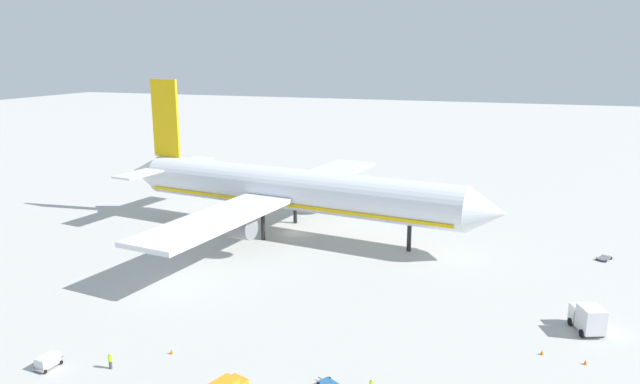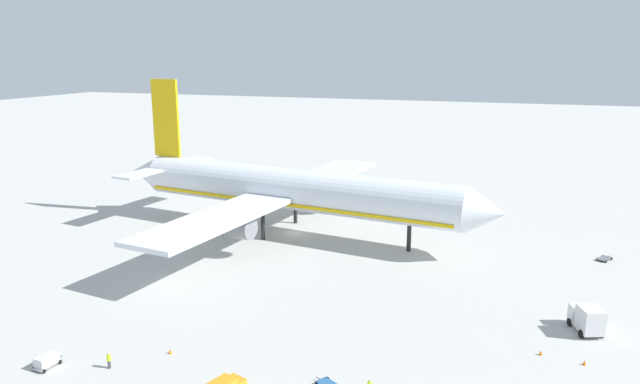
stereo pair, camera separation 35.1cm
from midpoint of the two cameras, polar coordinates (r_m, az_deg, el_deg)
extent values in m
plane|color=#B2B2AD|center=(103.07, -2.58, -4.03)|extent=(600.00, 600.00, 0.00)
cylinder|color=silver|center=(100.98, -2.63, 0.26)|extent=(60.22, 14.92, 7.16)
cone|color=silver|center=(89.93, 15.88, -1.89)|extent=(6.59, 7.70, 7.01)
cone|color=silver|center=(120.70, -16.61, 1.89)|extent=(7.98, 7.68, 6.80)
cube|color=#E5B20C|center=(115.34, -14.94, 6.97)|extent=(6.01, 1.28, 14.64)
cube|color=silver|center=(121.87, -12.83, 2.90)|extent=(5.78, 11.33, 0.36)
cube|color=silver|center=(112.38, -17.03, 1.78)|extent=(5.78, 11.33, 0.36)
cube|color=silver|center=(118.71, 0.56, 1.73)|extent=(12.88, 31.14, 0.70)
cylinder|color=slate|center=(114.78, 0.00, 0.23)|extent=(5.80, 4.29, 3.62)
cube|color=silver|center=(87.75, -10.35, -2.70)|extent=(12.88, 31.14, 0.70)
cylinder|color=slate|center=(91.28, -8.08, -3.38)|extent=(5.37, 4.21, 3.59)
cylinder|color=black|center=(94.33, 8.58, -4.46)|extent=(0.70, 0.70, 4.35)
cylinder|color=black|center=(108.53, -2.52, -1.94)|extent=(0.70, 0.70, 4.35)
cylinder|color=black|center=(99.35, -5.68, -3.45)|extent=(0.70, 0.70, 4.35)
cube|color=#E5B20C|center=(101.44, -2.62, -0.82)|extent=(57.81, 14.25, 0.50)
cube|color=white|center=(75.46, 23.95, -10.72)|extent=(2.64, 2.10, 2.09)
cube|color=silver|center=(73.34, 24.80, -11.21)|extent=(3.17, 3.45, 2.79)
cube|color=black|center=(75.65, 23.83, -10.22)|extent=(1.84, 0.78, 0.92)
cylinder|color=black|center=(75.28, 23.11, -11.57)|extent=(0.60, 0.95, 0.90)
cylinder|color=black|center=(76.26, 24.71, -11.40)|extent=(0.60, 0.95, 0.90)
cylinder|color=black|center=(72.94, 24.06, -12.48)|extent=(0.60, 0.95, 0.90)
cylinder|color=black|center=(73.95, 25.71, -12.30)|extent=(0.60, 0.95, 0.90)
cube|color=gray|center=(67.24, -25.13, -15.03)|extent=(1.61, 2.70, 0.15)
cylinder|color=#333338|center=(68.13, -24.10, -14.53)|extent=(0.13, 0.60, 0.08)
cube|color=silver|center=(66.99, -25.18, -14.61)|extent=(1.44, 2.27, 0.94)
cylinder|color=black|center=(68.31, -24.89, -14.61)|extent=(0.15, 0.41, 0.40)
cylinder|color=black|center=(67.34, -24.07, -14.94)|extent=(0.15, 0.41, 0.40)
cylinder|color=black|center=(67.23, -26.18, -15.22)|extent=(0.15, 0.41, 0.40)
cylinder|color=black|center=(66.24, -25.37, -15.57)|extent=(0.15, 0.41, 0.40)
cylinder|color=#333338|center=(59.18, -0.16, -17.72)|extent=(0.56, 0.37, 0.08)
cylinder|color=black|center=(58.44, -0.32, -18.24)|extent=(0.41, 0.31, 0.40)
cylinder|color=black|center=(59.21, 0.77, -17.78)|extent=(0.41, 0.31, 0.40)
cube|color=#595B60|center=(99.94, 25.89, -5.82)|extent=(2.48, 2.90, 0.15)
cylinder|color=#333338|center=(101.32, 26.25, -5.60)|extent=(0.37, 0.56, 0.08)
cylinder|color=black|center=(101.06, 25.74, -5.64)|extent=(0.30, 0.41, 0.40)
cylinder|color=black|center=(100.57, 26.47, -5.81)|extent=(0.30, 0.41, 0.40)
cylinder|color=black|center=(99.37, 25.29, -5.91)|extent=(0.30, 0.41, 0.40)
cylinder|color=black|center=(98.86, 26.03, -6.08)|extent=(0.30, 0.41, 0.40)
cylinder|color=#3F3F47|center=(64.64, -19.91, -15.56)|extent=(0.45, 0.45, 0.83)
cylinder|color=#B2F219|center=(64.30, -19.96, -14.99)|extent=(0.57, 0.57, 0.62)
sphere|color=tan|center=(64.11, -19.99, -14.66)|extent=(0.23, 0.23, 0.23)
sphere|color=tan|center=(56.51, 4.86, -17.87)|extent=(0.23, 0.23, 0.23)
cone|color=orange|center=(67.64, 20.69, -14.41)|extent=(0.36, 0.36, 0.55)
cone|color=orange|center=(65.64, -14.45, -14.83)|extent=(0.36, 0.36, 0.55)
cone|color=orange|center=(67.39, 24.35, -14.88)|extent=(0.36, 0.36, 0.55)
camera|label=1|loc=(0.18, -90.10, -0.02)|focal=32.80mm
camera|label=2|loc=(0.18, 89.90, 0.02)|focal=32.80mm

